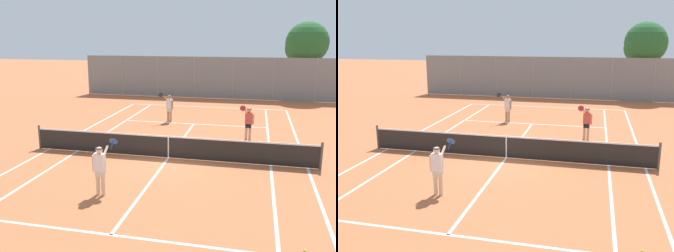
% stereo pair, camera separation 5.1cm
% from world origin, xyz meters
% --- Properties ---
extents(ground_plane, '(120.00, 120.00, 0.00)m').
position_xyz_m(ground_plane, '(0.00, 0.00, 0.00)').
color(ground_plane, '#BC663D').
extents(court_line_markings, '(11.10, 23.90, 0.01)m').
position_xyz_m(court_line_markings, '(0.00, 0.00, 0.00)').
color(court_line_markings, silver).
rests_on(court_line_markings, ground).
extents(tennis_net, '(12.00, 0.10, 1.07)m').
position_xyz_m(tennis_net, '(0.00, 0.00, 0.51)').
color(tennis_net, '#474C47').
rests_on(tennis_net, ground).
extents(player_near_side, '(0.68, 0.73, 1.77)m').
position_xyz_m(player_near_side, '(-1.24, -4.12, 0.93)').
color(player_near_side, beige).
rests_on(player_near_side, ground).
extents(player_far_left, '(0.84, 0.69, 1.77)m').
position_xyz_m(player_far_left, '(-1.51, 6.64, 0.93)').
color(player_far_left, tan).
rests_on(player_far_left, ground).
extents(player_far_right, '(0.69, 0.73, 1.77)m').
position_xyz_m(player_far_right, '(3.14, 3.60, 0.93)').
color(player_far_right, '#D8A884').
rests_on(player_far_right, ground).
extents(loose_tennis_ball_1, '(0.07, 0.07, 0.07)m').
position_xyz_m(loose_tennis_ball_1, '(0.85, 6.04, 0.03)').
color(loose_tennis_ball_1, '#D1DB33').
rests_on(loose_tennis_ball_1, ground).
extents(loose_tennis_ball_3, '(0.07, 0.07, 0.07)m').
position_xyz_m(loose_tennis_ball_3, '(4.58, 8.95, 0.03)').
color(loose_tennis_ball_3, '#D1DB33').
rests_on(loose_tennis_ball_3, ground).
extents(loose_tennis_ball_4, '(0.07, 0.07, 0.07)m').
position_xyz_m(loose_tennis_ball_4, '(3.10, 1.99, 0.03)').
color(loose_tennis_ball_4, '#D1DB33').
rests_on(loose_tennis_ball_4, ground).
extents(loose_tennis_ball_5, '(0.07, 0.07, 0.07)m').
position_xyz_m(loose_tennis_ball_5, '(4.73, -6.08, 0.03)').
color(loose_tennis_ball_5, '#D1DB33').
rests_on(loose_tennis_ball_5, ground).
extents(back_fence, '(21.90, 0.08, 3.37)m').
position_xyz_m(back_fence, '(0.00, 15.86, 1.69)').
color(back_fence, gray).
rests_on(back_fence, ground).
extents(tree_behind_left, '(3.32, 3.32, 6.10)m').
position_xyz_m(tree_behind_left, '(7.02, 17.55, 4.32)').
color(tree_behind_left, brown).
rests_on(tree_behind_left, ground).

